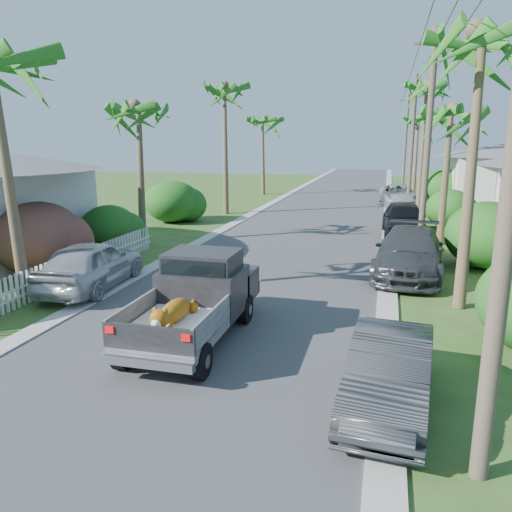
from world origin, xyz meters
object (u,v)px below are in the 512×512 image
(pickup_truck, at_px, (199,295))
(palm_r_a, at_px, (484,32))
(palm_l_d, at_px, (263,119))
(palm_r_c, at_px, (427,85))
(palm_r_b, at_px, (451,111))
(utility_pole_b, at_px, (428,143))
(parked_car_rd, at_px, (399,195))
(utility_pole_c, at_px, (412,142))
(parked_car_ln, at_px, (92,265))
(palm_l_c, at_px, (224,87))
(parked_car_rn, at_px, (389,373))
(utility_pole_d, at_px, (406,141))
(palm_r_d, at_px, (419,117))
(parked_car_rm, at_px, (409,253))
(palm_l_b, at_px, (137,107))
(parked_car_rf, at_px, (404,219))

(pickup_truck, distance_m, palm_r_a, 9.95)
(pickup_truck, bearing_deg, palm_l_d, 101.15)
(palm_r_c, bearing_deg, palm_r_b, -87.92)
(utility_pole_b, bearing_deg, palm_l_d, 119.95)
(parked_car_rd, distance_m, utility_pole_c, 4.07)
(utility_pole_c, bearing_deg, parked_car_ln, -114.52)
(palm_l_c, xyz_separation_m, utility_pole_c, (11.60, 6.00, -3.31))
(parked_car_rn, distance_m, parked_car_ln, 10.64)
(parked_car_ln, height_order, palm_r_b, palm_r_b)
(parked_car_rn, xyz_separation_m, palm_r_c, (1.88, 26.34, 7.45))
(parked_car_rd, xyz_separation_m, utility_pole_d, (0.60, 13.81, 3.84))
(parked_car_rn, distance_m, palm_l_d, 36.47)
(palm_l_d, xyz_separation_m, palm_r_d, (13.00, 6.00, 0.29))
(parked_car_rn, distance_m, palm_r_b, 16.39)
(utility_pole_c, bearing_deg, palm_r_a, -88.18)
(parked_car_rd, bearing_deg, palm_r_c, -76.67)
(parked_car_rn, xyz_separation_m, palm_l_d, (-10.82, 34.34, 5.78))
(palm_r_b, distance_m, utility_pole_c, 13.11)
(parked_car_rm, distance_m, palm_l_b, 13.26)
(pickup_truck, height_order, palm_r_c, palm_r_c)
(palm_l_b, relative_size, utility_pole_b, 0.82)
(pickup_truck, distance_m, palm_l_c, 21.91)
(parked_car_rf, distance_m, palm_l_b, 13.81)
(palm_r_c, bearing_deg, palm_l_b, -132.88)
(palm_r_a, xyz_separation_m, utility_pole_d, (-0.70, 37.00, -2.82))
(parked_car_rd, relative_size, utility_pole_c, 0.61)
(palm_l_b, bearing_deg, parked_car_rf, 22.26)
(parked_car_rm, bearing_deg, palm_r_b, 79.53)
(parked_car_ln, relative_size, palm_r_d, 0.58)
(palm_l_c, bearing_deg, parked_car_rm, -49.41)
(palm_r_a, bearing_deg, palm_l_b, 155.39)
(pickup_truck, bearing_deg, parked_car_rm, 53.91)
(utility_pole_c, bearing_deg, palm_l_d, 153.62)
(palm_l_d, xyz_separation_m, utility_pole_d, (12.10, 9.00, -1.84))
(parked_car_ln, bearing_deg, palm_l_c, -90.63)
(utility_pole_c, bearing_deg, pickup_truck, -102.58)
(palm_l_d, bearing_deg, palm_r_d, 24.78)
(parked_car_rd, xyz_separation_m, utility_pole_c, (0.60, -1.19, 3.84))
(palm_r_b, height_order, utility_pole_b, utility_pole_b)
(pickup_truck, height_order, palm_r_d, palm_r_d)
(palm_r_a, bearing_deg, utility_pole_b, 95.71)
(pickup_truck, bearing_deg, parked_car_rf, 70.65)
(parked_car_rm, bearing_deg, palm_r_c, 90.78)
(pickup_truck, height_order, utility_pole_b, utility_pole_b)
(palm_l_c, xyz_separation_m, palm_r_a, (12.30, -16.00, -0.49))
(palm_r_a, relative_size, utility_pole_d, 0.97)
(utility_pole_b, relative_size, utility_pole_d, 1.00)
(parked_car_ln, xyz_separation_m, palm_l_c, (-1.03, 17.17, 7.12))
(parked_car_rf, relative_size, utility_pole_c, 0.55)
(palm_l_b, bearing_deg, palm_r_b, 12.62)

